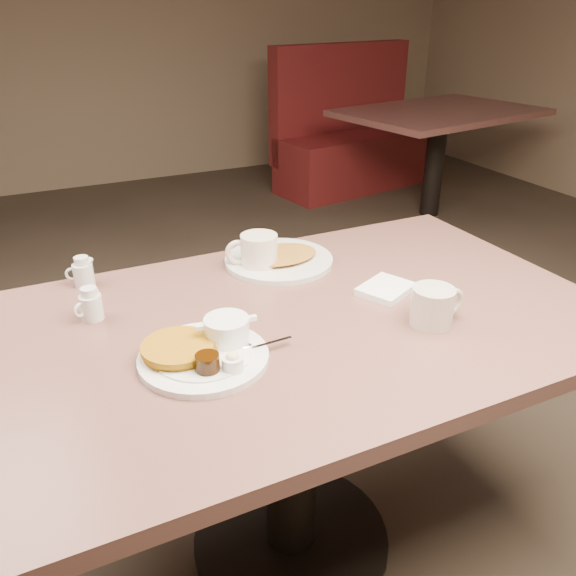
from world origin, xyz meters
name	(u,v)px	position (x,y,z in m)	size (l,w,h in m)	color
room	(293,10)	(0.00, 0.00, 1.40)	(7.04, 8.04, 2.84)	#4C3F33
diner_table	(292,378)	(0.00, 0.00, 0.58)	(1.50, 0.90, 0.75)	#84564C
main_plate	(205,349)	(-0.23, -0.07, 0.77)	(0.34, 0.29, 0.07)	white
coffee_mug_near	(434,306)	(0.28, -0.16, 0.80)	(0.14, 0.10, 0.09)	beige
napkin	(386,289)	(0.27, 0.02, 0.76)	(0.17, 0.15, 0.02)	white
coffee_mug_far	(258,252)	(0.04, 0.29, 0.80)	(0.16, 0.13, 0.10)	white
creamer_left	(91,305)	(-0.42, 0.20, 0.79)	(0.07, 0.06, 0.08)	white
creamer_right	(83,273)	(-0.41, 0.39, 0.79)	(0.08, 0.06, 0.08)	silver
hash_plate	(279,258)	(0.11, 0.30, 0.76)	(0.31, 0.31, 0.04)	silver
booth_back_right	(359,139)	(2.06, 2.95, 0.41)	(1.58, 1.77, 1.12)	maroon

